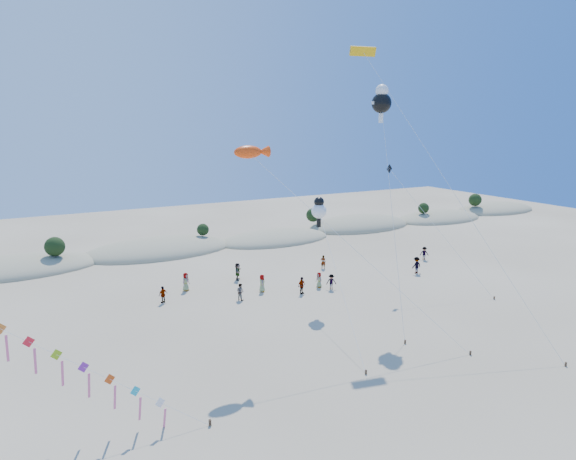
{
  "coord_description": "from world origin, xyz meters",
  "views": [
    {
      "loc": [
        -13.48,
        -15.38,
        15.77
      ],
      "look_at": [
        2.17,
        14.0,
        8.57
      ],
      "focal_mm": 30.0,
      "sensor_mm": 36.0,
      "label": 1
    }
  ],
  "objects": [
    {
      "name": "cartoon_kite_low",
      "position": [
        8.75,
        20.48,
        8.54
      ],
      "size": [
        5.07,
        13.8,
        9.66
      ],
      "color": "#3F2D1E",
      "rests_on": "ground"
    },
    {
      "name": "dune_ridge",
      "position": [
        1.06,
        45.14,
        0.11
      ],
      "size": [
        145.3,
        11.49,
        5.57
      ],
      "color": "gray",
      "rests_on": "ground"
    },
    {
      "name": "dark_kite",
      "position": [
        19.43,
        19.14,
        8.11
      ],
      "size": [
        6.17,
        9.11,
        12.13
      ],
      "color": "#3F2D1E",
      "rests_on": "ground"
    },
    {
      "name": "cartoon_kite_high",
      "position": [
        13.49,
        18.25,
        17.87
      ],
      "size": [
        4.85,
        9.49,
        19.26
      ],
      "color": "#3F2D1E",
      "rests_on": "ground"
    },
    {
      "name": "fish_kite",
      "position": [
        0.35,
        15.86,
        13.95
      ],
      "size": [
        13.62,
        10.28,
        14.47
      ],
      "color": "#3F2D1E",
      "rests_on": "ground"
    },
    {
      "name": "beachgoers",
      "position": [
        10.16,
        25.59,
        0.85
      ],
      "size": [
        32.4,
        8.47,
        1.83
      ],
      "color": "slate",
      "rests_on": "ground"
    },
    {
      "name": "parafoil_kite",
      "position": [
        11.99,
        18.56,
        21.36
      ],
      "size": [
        6.21,
        17.52,
        22.27
      ],
      "color": "#3F2D1E",
      "rests_on": "ground"
    }
  ]
}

